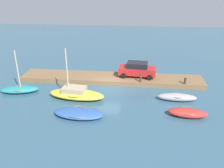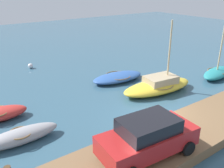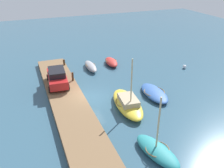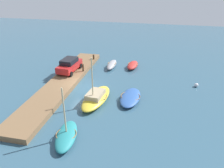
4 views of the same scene
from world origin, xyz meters
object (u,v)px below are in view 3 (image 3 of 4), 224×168
at_px(rowboat_teal, 157,151).
at_px(mooring_post_west, 64,62).
at_px(sailboat_yellow, 128,103).
at_px(motorboat_blue, 154,93).
at_px(marker_buoy, 184,67).
at_px(mooring_post_mid_west, 73,76).
at_px(parked_car, 57,77).
at_px(rowboat_red, 111,62).
at_px(rowboat_grey, 91,66).

height_order(rowboat_teal, mooring_post_west, rowboat_teal).
height_order(sailboat_yellow, rowboat_teal, sailboat_yellow).
bearing_deg(motorboat_blue, marker_buoy, 127.08).
height_order(motorboat_blue, mooring_post_mid_west, mooring_post_mid_west).
height_order(sailboat_yellow, mooring_post_mid_west, sailboat_yellow).
xyz_separation_m(mooring_post_mid_west, marker_buoy, (0.56, 14.31, -0.79)).
distance_m(rowboat_teal, parked_car, 13.25).
distance_m(rowboat_red, rowboat_grey, 3.03).
relative_size(sailboat_yellow, marker_buoy, 12.65).
height_order(rowboat_red, mooring_post_west, mooring_post_west).
bearing_deg(mooring_post_mid_west, parked_car, -76.38).
relative_size(sailboat_yellow, mooring_post_west, 8.19).
height_order(motorboat_blue, marker_buoy, motorboat_blue).
relative_size(rowboat_teal, rowboat_grey, 1.20).
bearing_deg(parked_car, sailboat_yellow, 45.67).
bearing_deg(rowboat_red, mooring_post_mid_west, -51.21).
height_order(mooring_post_west, marker_buoy, mooring_post_west).
bearing_deg(mooring_post_west, rowboat_grey, 67.76).
bearing_deg(rowboat_grey, rowboat_red, 99.74).
distance_m(mooring_post_west, parked_car, 5.57).
relative_size(rowboat_teal, parked_car, 1.04).
height_order(rowboat_grey, mooring_post_west, mooring_post_west).
bearing_deg(sailboat_yellow, rowboat_red, 172.79).
distance_m(mooring_post_west, mooring_post_mid_west, 4.86).
bearing_deg(rowboat_red, motorboat_blue, 11.08).
bearing_deg(sailboat_yellow, rowboat_teal, -0.02).
height_order(rowboat_teal, motorboat_blue, rowboat_teal).
bearing_deg(rowboat_teal, mooring_post_mid_west, -178.16).
bearing_deg(parked_car, rowboat_red, 124.12).
distance_m(rowboat_red, marker_buoy, 9.45).
xyz_separation_m(rowboat_red, mooring_post_mid_west, (4.06, -6.07, 0.65)).
bearing_deg(mooring_post_west, marker_buoy, 69.27).
relative_size(rowboat_teal, mooring_post_west, 6.36).
relative_size(rowboat_teal, mooring_post_mid_west, 4.75).
height_order(mooring_post_mid_west, marker_buoy, mooring_post_mid_west).
distance_m(rowboat_red, parked_car, 9.04).
height_order(mooring_post_west, parked_car, parked_car).
xyz_separation_m(rowboat_teal, rowboat_grey, (-16.37, 0.12, -0.00)).
height_order(rowboat_teal, rowboat_grey, rowboat_teal).
bearing_deg(motorboat_blue, rowboat_red, -170.28).
bearing_deg(mooring_post_west, sailboat_yellow, 17.76).
bearing_deg(rowboat_grey, mooring_post_west, -111.41).
bearing_deg(parked_car, rowboat_grey, 134.12).
relative_size(rowboat_red, motorboat_blue, 0.76).
height_order(sailboat_yellow, rowboat_grey, sailboat_yellow).
relative_size(sailboat_yellow, rowboat_teal, 1.29).
bearing_deg(motorboat_blue, parked_car, -115.68).
bearing_deg(mooring_post_mid_west, marker_buoy, 87.75).
distance_m(mooring_post_west, marker_buoy, 15.31).
xyz_separation_m(sailboat_yellow, mooring_post_mid_west, (-6.44, -3.62, 0.53)).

